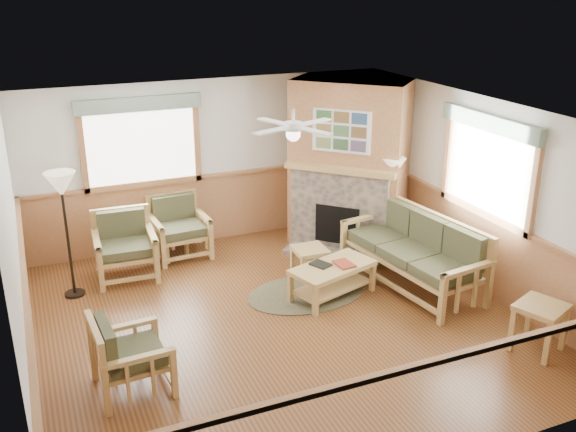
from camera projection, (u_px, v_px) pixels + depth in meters
name	position (u px, v px, depth m)	size (l,w,h in m)	color
floor	(281.00, 321.00, 8.35)	(6.00, 6.00, 0.01)	brown
ceiling	(280.00, 115.00, 7.39)	(6.00, 6.00, 0.01)	white
wall_back	(210.00, 162.00, 10.45)	(6.00, 0.02, 2.70)	silver
wall_front	(419.00, 346.00, 5.29)	(6.00, 0.02, 2.70)	silver
wall_left	(18.00, 264.00, 6.77)	(0.02, 6.00, 2.70)	silver
wall_right	(478.00, 193.00, 8.97)	(0.02, 6.00, 2.70)	silver
wainscot	(281.00, 282.00, 8.15)	(6.00, 6.00, 1.10)	#A66E44
fireplace	(349.00, 163.00, 10.38)	(2.20, 2.20, 2.70)	#A66E44
window_back	(137.00, 95.00, 9.60)	(1.90, 0.16, 1.50)	white
window_right	(495.00, 113.00, 8.36)	(0.16, 1.90, 1.50)	white
ceiling_fan	(293.00, 112.00, 7.77)	(1.24, 1.24, 0.36)	white
sofa	(412.00, 252.00, 9.13)	(0.91, 2.23, 1.03)	tan
armchair_back_left	(125.00, 246.00, 9.40)	(0.86, 0.86, 0.96)	tan
armchair_back_right	(179.00, 228.00, 10.13)	(0.84, 0.84, 0.94)	tan
armchair_left	(131.00, 354.00, 6.84)	(0.77, 0.77, 0.86)	tan
coffee_table	(332.00, 281.00, 8.89)	(1.18, 0.59, 0.47)	tan
end_table_chairs	(169.00, 242.00, 10.14)	(0.45, 0.43, 0.51)	tan
end_table_sofa	(539.00, 328.00, 7.59)	(0.54, 0.52, 0.60)	tan
footstool	(310.00, 261.00, 9.59)	(0.47, 0.47, 0.41)	tan
braided_rug	(306.00, 293.00, 9.04)	(1.71, 1.71, 0.01)	#4D472F
floor_lamp_left	(67.00, 235.00, 8.70)	(0.41, 0.41, 1.80)	black
floor_lamp_right	(391.00, 208.00, 10.01)	(0.37, 0.37, 1.62)	black
book_red	(344.00, 263.00, 8.81)	(0.22, 0.30, 0.03)	maroon
book_dark	(321.00, 264.00, 8.80)	(0.20, 0.27, 0.03)	black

